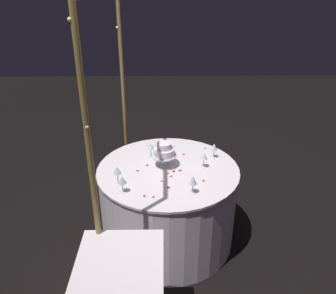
{
  "coord_description": "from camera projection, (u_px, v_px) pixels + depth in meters",
  "views": [
    {
      "loc": [
        -2.62,
        0.03,
        2.31
      ],
      "look_at": [
        0.0,
        0.0,
        0.99
      ],
      "focal_mm": 36.74,
      "sensor_mm": 36.0,
      "label": 1
    }
  ],
  "objects": [
    {
      "name": "rose_petal_7",
      "position": [
        205.0,
        148.0,
        3.37
      ],
      "size": [
        0.03,
        0.02,
        0.0
      ],
      "primitive_type": "ellipsoid",
      "rotation": [
        0.0,
        0.0,
        6.18
      ],
      "color": "#C61951",
      "rests_on": "main_table"
    },
    {
      "name": "wine_glass_4",
      "position": [
        151.0,
        146.0,
        3.18
      ],
      "size": [
        0.06,
        0.06,
        0.14
      ],
      "color": "silver",
      "rests_on": "main_table"
    },
    {
      "name": "rose_petal_5",
      "position": [
        184.0,
        154.0,
        3.26
      ],
      "size": [
        0.03,
        0.04,
        0.0
      ],
      "primitive_type": "ellipsoid",
      "rotation": [
        0.0,
        0.0,
        2.18
      ],
      "color": "#C61951",
      "rests_on": "main_table"
    },
    {
      "name": "wine_glass_2",
      "position": [
        193.0,
        181.0,
        2.64
      ],
      "size": [
        0.06,
        0.06,
        0.15
      ],
      "color": "silver",
      "rests_on": "main_table"
    },
    {
      "name": "rose_petal_4",
      "position": [
        171.0,
        176.0,
        2.9
      ],
      "size": [
        0.03,
        0.03,
        0.0
      ],
      "primitive_type": "ellipsoid",
      "rotation": [
        0.0,
        0.0,
        5.29
      ],
      "color": "#C61951",
      "rests_on": "main_table"
    },
    {
      "name": "cake_knife",
      "position": [
        159.0,
        146.0,
        3.41
      ],
      "size": [
        0.04,
        0.3,
        0.01
      ],
      "color": "silver",
      "rests_on": "main_table"
    },
    {
      "name": "rose_petal_2",
      "position": [
        147.0,
        165.0,
        3.07
      ],
      "size": [
        0.03,
        0.02,
        0.0
      ],
      "primitive_type": "ellipsoid",
      "rotation": [
        0.0,
        0.0,
        3.18
      ],
      "color": "#C61951",
      "rests_on": "main_table"
    },
    {
      "name": "ground_plane",
      "position": [
        168.0,
        237.0,
        3.37
      ],
      "size": [
        12.0,
        12.0,
        0.0
      ],
      "primitive_type": "plane",
      "color": "black"
    },
    {
      "name": "tiered_cake",
      "position": [
        164.0,
        151.0,
        3.01
      ],
      "size": [
        0.22,
        0.22,
        0.22
      ],
      "color": "silver",
      "rests_on": "main_table"
    },
    {
      "name": "main_table",
      "position": [
        168.0,
        205.0,
        3.2
      ],
      "size": [
        1.25,
        1.25,
        0.78
      ],
      "color": "white",
      "rests_on": "ground"
    },
    {
      "name": "rose_petal_9",
      "position": [
        144.0,
        196.0,
        2.64
      ],
      "size": [
        0.03,
        0.03,
        0.0
      ],
      "primitive_type": "ellipsoid",
      "rotation": [
        0.0,
        0.0,
        3.42
      ],
      "color": "#C61951",
      "rests_on": "main_table"
    },
    {
      "name": "decorative_arch",
      "position": [
        110.0,
        99.0,
        2.73
      ],
      "size": [
        1.8,
        0.06,
        2.23
      ],
      "color": "olive",
      "rests_on": "ground"
    },
    {
      "name": "rose_petal_8",
      "position": [
        138.0,
        171.0,
        2.98
      ],
      "size": [
        0.03,
        0.04,
        0.0
      ],
      "primitive_type": "ellipsoid",
      "rotation": [
        0.0,
        0.0,
        4.45
      ],
      "color": "#C61951",
      "rests_on": "main_table"
    },
    {
      "name": "rose_petal_3",
      "position": [
        153.0,
        197.0,
        2.63
      ],
      "size": [
        0.03,
        0.03,
        0.0
      ],
      "primitive_type": "ellipsoid",
      "rotation": [
        0.0,
        0.0,
        2.25
      ],
      "color": "#C61951",
      "rests_on": "main_table"
    },
    {
      "name": "rose_petal_12",
      "position": [
        168.0,
        173.0,
        2.95
      ],
      "size": [
        0.03,
        0.03,
        0.0
      ],
      "primitive_type": "ellipsoid",
      "rotation": [
        0.0,
        0.0,
        5.86
      ],
      "color": "#C61951",
      "rests_on": "main_table"
    },
    {
      "name": "rose_petal_0",
      "position": [
        169.0,
        187.0,
        2.75
      ],
      "size": [
        0.04,
        0.03,
        0.0
      ],
      "primitive_type": "ellipsoid",
      "rotation": [
        0.0,
        0.0,
        3.26
      ],
      "color": "#C61951",
      "rests_on": "main_table"
    },
    {
      "name": "rose_petal_6",
      "position": [
        162.0,
        181.0,
        2.84
      ],
      "size": [
        0.03,
        0.03,
        0.0
      ],
      "primitive_type": "ellipsoid",
      "rotation": [
        0.0,
        0.0,
        0.47
      ],
      "color": "#C61951",
      "rests_on": "main_table"
    },
    {
      "name": "wine_glass_1",
      "position": [
        214.0,
        148.0,
        3.16
      ],
      "size": [
        0.06,
        0.06,
        0.14
      ],
      "color": "silver",
      "rests_on": "main_table"
    },
    {
      "name": "rose_petal_1",
      "position": [
        174.0,
        171.0,
        2.98
      ],
      "size": [
        0.04,
        0.04,
        0.0
      ],
      "primitive_type": "ellipsoid",
      "rotation": [
        0.0,
        0.0,
        2.79
      ],
      "color": "#C61951",
      "rests_on": "main_table"
    },
    {
      "name": "wine_glass_3",
      "position": [
        204.0,
        157.0,
        3.0
      ],
      "size": [
        0.06,
        0.06,
        0.14
      ],
      "color": "silver",
      "rests_on": "main_table"
    },
    {
      "name": "wine_glass_5",
      "position": [
        122.0,
        180.0,
        2.65
      ],
      "size": [
        0.06,
        0.06,
        0.15
      ],
      "color": "silver",
      "rests_on": "main_table"
    },
    {
      "name": "rose_petal_11",
      "position": [
        180.0,
        171.0,
        2.99
      ],
      "size": [
        0.04,
        0.04,
        0.0
      ],
      "primitive_type": "ellipsoid",
      "rotation": [
        0.0,
        0.0,
        5.46
      ],
      "color": "#C61951",
      "rests_on": "main_table"
    },
    {
      "name": "rose_petal_10",
      "position": [
        204.0,
        181.0,
        2.84
      ],
      "size": [
        0.04,
        0.03,
        0.0
      ],
      "primitive_type": "ellipsoid",
      "rotation": [
        0.0,
        0.0,
        2.71
      ],
      "color": "#C61951",
      "rests_on": "main_table"
    },
    {
      "name": "wine_glass_0",
      "position": [
        117.0,
        171.0,
        2.74
      ],
      "size": [
        0.07,
        0.07,
        0.17
      ],
      "color": "silver",
      "rests_on": "main_table"
    }
  ]
}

